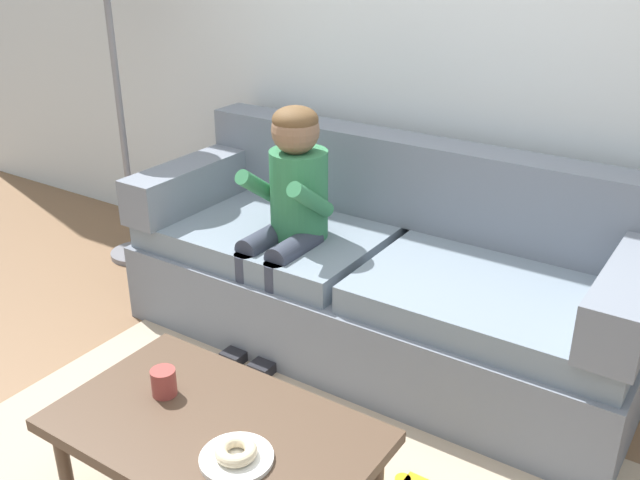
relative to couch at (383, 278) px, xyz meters
The scene contains 8 objects.
ground 0.91m from the couch, 83.25° to the right, with size 10.00×10.00×0.00m, color brown.
wall_back 1.21m from the couch, 79.80° to the left, with size 8.00×0.10×2.80m, color silver.
couch is the anchor object (origin of this frame).
coffee_table 1.31m from the couch, 84.11° to the right, with size 0.99×0.59×0.44m.
person_child 0.54m from the couch, 151.45° to the right, with size 0.34×0.58×1.10m.
plate 1.41m from the couch, 78.19° to the right, with size 0.21×0.21×0.01m, color white.
donut 1.41m from the couch, 78.19° to the right, with size 0.12×0.12×0.04m, color beige.
mug 1.28m from the couch, 94.46° to the right, with size 0.08×0.08×0.09m, color #993D38.
Camera 1 is at (1.24, -1.69, 1.82)m, focal length 39.76 mm.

